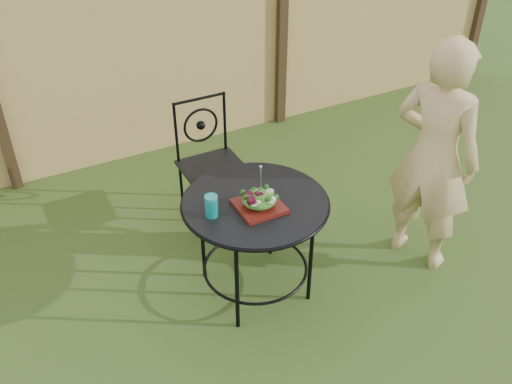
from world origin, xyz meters
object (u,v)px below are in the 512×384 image
patio_table (255,219)px  salad_plate (259,206)px  patio_chair (210,159)px  diner (434,158)px

patio_table → salad_plate: size_ratio=3.42×
patio_table → salad_plate: (-0.01, -0.07, 0.15)m
patio_chair → salad_plate: bearing=-96.1°
diner → salad_plate: diner is taller
patio_chair → diner: 1.62m
salad_plate → patio_table: bearing=80.8°
diner → salad_plate: size_ratio=6.09×
patio_table → patio_chair: bearing=84.1°
diner → patio_table: bearing=56.9°
patio_table → diner: bearing=-11.1°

